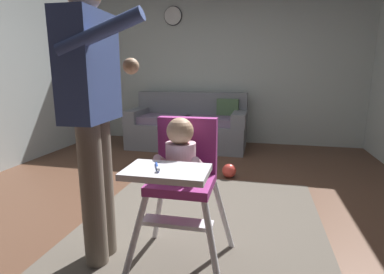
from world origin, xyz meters
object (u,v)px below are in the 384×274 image
at_px(adult_standing, 93,110).
at_px(toy_ball, 229,171).
at_px(wall_clock, 173,16).
at_px(high_chair, 182,167).
at_px(couch, 189,126).

distance_m(adult_standing, toy_ball, 2.02).
height_order(adult_standing, wall_clock, wall_clock).
relative_size(high_chair, toy_ball, 5.85).
distance_m(high_chair, wall_clock, 3.93).
relative_size(toy_ball, wall_clock, 0.52).
height_order(adult_standing, toy_ball, adult_standing).
relative_size(couch, adult_standing, 1.09).
relative_size(high_chair, adult_standing, 0.56).
bearing_deg(couch, high_chair, 12.91).
distance_m(couch, adult_standing, 3.10).
bearing_deg(high_chair, couch, -167.90).
height_order(couch, high_chair, high_chair).
height_order(couch, adult_standing, adult_standing).
height_order(couch, toy_ball, couch).
xyz_separation_m(couch, adult_standing, (0.16, -3.03, 0.63)).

